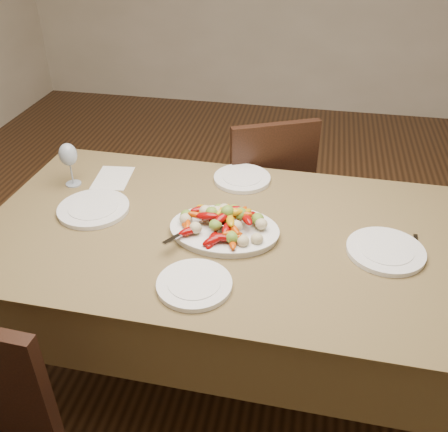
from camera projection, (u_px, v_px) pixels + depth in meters
name	position (u px, v px, depth m)	size (l,w,h in m)	color
floor	(231.00, 325.00, 2.50)	(6.00, 6.00, 0.00)	#3C2312
dining_table	(224.00, 303.00, 2.09)	(1.84, 1.04, 0.76)	brown
chair_far	(260.00, 193.00, 2.65)	(0.42, 0.42, 0.95)	black
serving_platter	(224.00, 231.00, 1.85)	(0.40, 0.29, 0.02)	white
roasted_vegetables	(224.00, 219.00, 1.82)	(0.32, 0.22, 0.09)	#7B0504
serving_spoon	(205.00, 227.00, 1.81)	(0.28, 0.06, 0.03)	#9EA0A8
plate_left	(94.00, 209.00, 1.98)	(0.28, 0.28, 0.02)	white
plate_right	(386.00, 251.00, 1.76)	(0.27, 0.27, 0.02)	white
plate_far	(242.00, 179.00, 2.19)	(0.25, 0.25, 0.02)	white
plate_near	(194.00, 285.00, 1.61)	(0.25, 0.25, 0.02)	white
wine_glass	(70.00, 163.00, 2.11)	(0.08, 0.08, 0.20)	#8C99A5
menu_card	(113.00, 178.00, 2.21)	(0.15, 0.21, 0.00)	silver
table_knife	(417.00, 252.00, 1.76)	(0.02, 0.20, 0.01)	#9EA0A8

